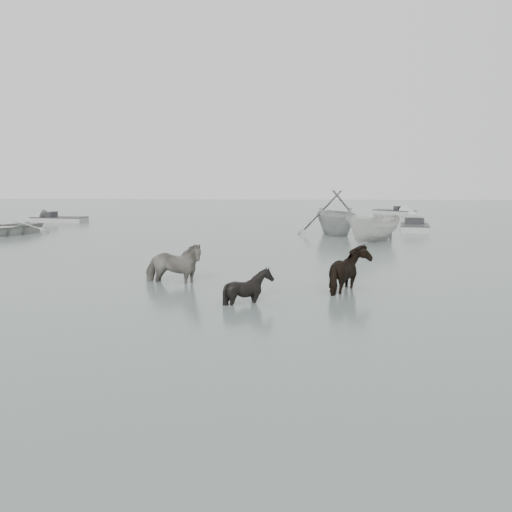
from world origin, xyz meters
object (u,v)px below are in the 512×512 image
at_px(pony_dark, 352,262).
at_px(rowboat_lead, 5,226).
at_px(pony_black, 248,279).
at_px(pony_pinto, 173,257).

height_order(pony_dark, rowboat_lead, pony_dark).
height_order(pony_dark, pony_black, pony_dark).
distance_m(pony_pinto, rowboat_lead, 18.76).
distance_m(pony_black, rowboat_lead, 22.32).
bearing_deg(pony_dark, pony_pinto, 79.97).
relative_size(pony_black, rowboat_lead, 0.26).
xyz_separation_m(pony_pinto, pony_dark, (5.24, -0.79, 0.00)).
xyz_separation_m(pony_pinto, rowboat_lead, (-12.58, 13.91, -0.31)).
bearing_deg(pony_black, pony_pinto, 55.20).
bearing_deg(pony_pinto, pony_dark, -91.55).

